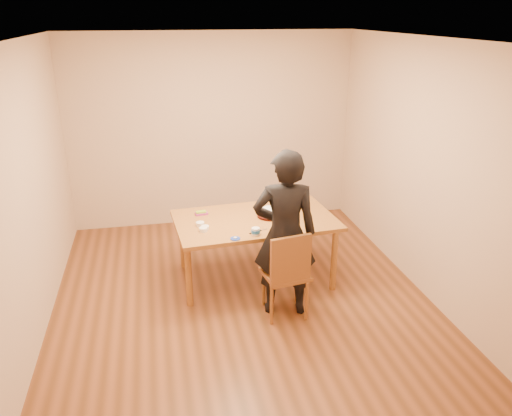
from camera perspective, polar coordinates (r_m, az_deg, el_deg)
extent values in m
cube|color=#5A3216|center=(5.58, -1.65, -10.10)|extent=(4.00, 4.50, 0.00)
cube|color=silver|center=(4.76, -2.02, 18.78)|extent=(4.00, 4.50, 0.00)
cube|color=#CBAE8D|center=(7.16, -5.04, 8.74)|extent=(4.00, 0.00, 2.70)
cube|color=#CBAE8D|center=(5.08, -24.63, 1.41)|extent=(0.00, 4.50, 2.70)
cube|color=#CBAE8D|center=(5.69, 18.49, 4.31)|extent=(0.00, 4.50, 2.70)
cube|color=brown|center=(5.63, -0.10, -1.42)|extent=(1.86, 1.19, 0.04)
cube|color=brown|center=(5.11, 3.35, -7.52)|extent=(0.49, 0.49, 0.04)
cylinder|color=red|center=(5.68, 1.68, -0.84)|extent=(0.31, 0.31, 0.02)
cylinder|color=white|center=(5.67, 1.69, -0.43)|extent=(0.20, 0.20, 0.06)
ellipsoid|color=white|center=(5.65, 1.69, -0.02)|extent=(0.19, 0.19, 0.03)
cylinder|color=white|center=(5.21, -0.04, -2.68)|extent=(0.08, 0.08, 0.08)
cylinder|color=#1936A7|center=(5.13, -2.38, -3.51)|extent=(0.10, 0.10, 0.01)
ellipsoid|color=white|center=(5.13, -2.39, -3.38)|extent=(0.04, 0.04, 0.02)
cylinder|color=white|center=(5.33, -6.05, -2.46)|extent=(0.08, 0.08, 0.04)
cylinder|color=white|center=(5.46, -6.39, -1.83)|extent=(0.09, 0.09, 0.04)
cylinder|color=white|center=(5.37, -5.83, -2.24)|extent=(0.08, 0.08, 0.04)
cube|color=#C02D5F|center=(5.76, -6.25, -0.64)|extent=(0.15, 0.09, 0.02)
cube|color=green|center=(5.76, -6.31, -0.45)|extent=(0.12, 0.07, 0.02)
cube|color=black|center=(5.28, -0.06, -2.76)|extent=(0.14, 0.07, 0.01)
imported|color=black|center=(4.96, 3.32, -3.00)|extent=(0.70, 0.53, 1.74)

